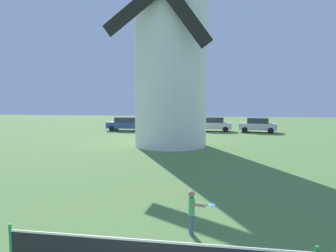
% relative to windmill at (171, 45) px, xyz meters
% --- Properties ---
extents(windmill, '(8.23, 6.18, 14.98)m').
position_rel_windmill_xyz_m(windmill, '(0.00, 0.00, 0.00)').
color(windmill, white).
rests_on(windmill, ground_plane).
extents(player_far, '(0.75, 0.38, 1.17)m').
position_rel_windmill_xyz_m(player_far, '(2.77, -14.79, -6.94)').
color(player_far, slate).
rests_on(player_far, ground_plane).
extents(parked_car_blue, '(4.42, 1.92, 1.56)m').
position_rel_windmill_xyz_m(parked_car_blue, '(-6.58, 10.20, -6.79)').
color(parked_car_blue, '#334C99').
rests_on(parked_car_blue, ground_plane).
extents(parked_car_mustard, '(4.36, 2.21, 1.56)m').
position_rel_windmill_xyz_m(parked_car_mustard, '(-1.63, 10.89, -6.79)').
color(parked_car_mustard, '#999919').
rests_on(parked_car_mustard, ground_plane).
extents(parked_car_cream, '(4.17, 2.04, 1.56)m').
position_rel_windmill_xyz_m(parked_car_cream, '(3.19, 11.10, -6.79)').
color(parked_car_cream, silver).
rests_on(parked_car_cream, ground_plane).
extents(parked_car_silver, '(4.07, 2.30, 1.56)m').
position_rel_windmill_xyz_m(parked_car_silver, '(7.98, 10.76, -6.80)').
color(parked_car_silver, silver).
rests_on(parked_car_silver, ground_plane).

